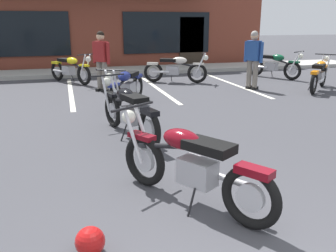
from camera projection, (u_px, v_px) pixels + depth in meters
ground_plane at (156, 143)px, 5.97m from camera, size 80.00×80.00×0.00m
sidewalk_kerb at (102, 72)px, 13.82m from camera, size 22.00×1.80×0.14m
brick_storefront_building at (91, 19)px, 17.01m from camera, size 14.84×6.42×4.04m
painted_stall_lines at (115, 90)px, 10.51m from camera, size 7.65×4.80×0.01m
motorcycle_foreground_classic at (190, 164)px, 3.88m from camera, size 1.37×1.86×0.98m
motorcycle_red_sportbike at (129, 111)px, 6.18m from camera, size 0.92×2.07×0.98m
motorcycle_black_cruiser at (176, 68)px, 11.65m from camera, size 1.96×1.18×0.98m
motorcycle_blue_standard at (70, 69)px, 11.60m from camera, size 1.41×1.83×0.98m
motorcycle_green_cafe_racer at (274, 65)px, 12.61m from camera, size 1.24×1.93×0.98m
motorcycle_orange_scrambler at (127, 87)px, 8.43m from camera, size 1.33×1.88×0.98m
motorcycle_cream_vintage at (319, 74)px, 10.37m from camera, size 1.70×1.60×0.98m
person_in_shorts_foreground at (253, 57)px, 10.38m from camera, size 0.42×0.56×1.68m
person_near_building at (101, 58)px, 10.09m from camera, size 0.48×0.51×1.68m
helmet_on_pavement at (90, 241)px, 3.08m from camera, size 0.26×0.26×0.26m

